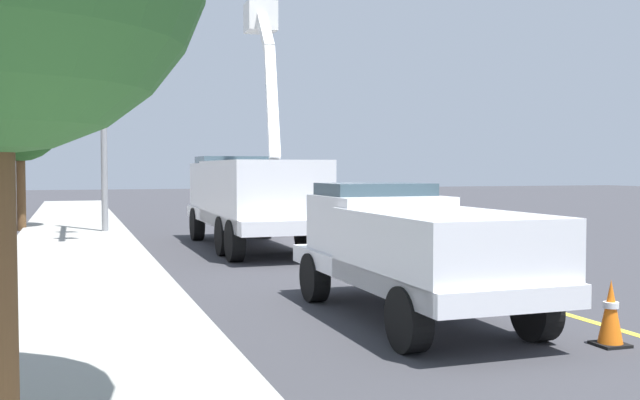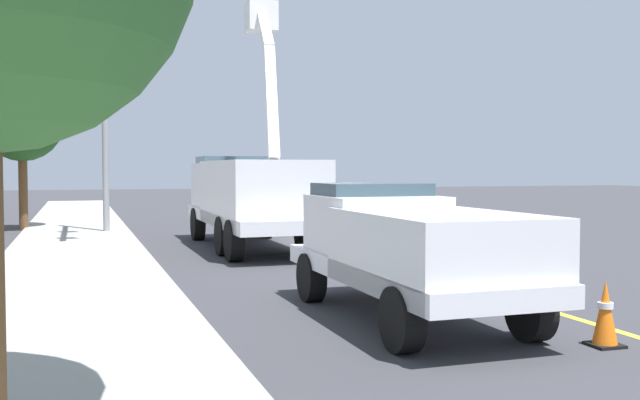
% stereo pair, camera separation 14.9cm
% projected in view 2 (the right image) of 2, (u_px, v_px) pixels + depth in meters
% --- Properties ---
extents(ground, '(120.00, 120.00, 0.00)m').
position_uv_depth(ground, '(324.00, 243.00, 22.44)').
color(ground, '#38383D').
extents(sidewalk_far_side, '(60.07, 5.03, 0.12)m').
position_uv_depth(sidewalk_far_side, '(76.00, 249.00, 20.12)').
color(sidewalk_far_side, '#9E9E99').
rests_on(sidewalk_far_side, ground).
extents(lane_centre_stripe, '(49.99, 1.35, 0.01)m').
position_uv_depth(lane_centre_stripe, '(324.00, 242.00, 22.44)').
color(lane_centre_stripe, yellow).
rests_on(lane_centre_stripe, ground).
extents(utility_bucket_truck, '(8.26, 2.75, 7.88)m').
position_uv_depth(utility_bucket_truck, '(251.00, 192.00, 20.99)').
color(utility_bucket_truck, white).
rests_on(utility_bucket_truck, ground).
extents(service_pickup_truck, '(5.65, 2.30, 2.06)m').
position_uv_depth(service_pickup_truck, '(408.00, 246.00, 11.03)').
color(service_pickup_truck, white).
rests_on(service_pickup_truck, ground).
extents(passing_minivan, '(4.84, 2.04, 1.69)m').
position_uv_depth(passing_minivan, '(334.00, 200.00, 30.37)').
color(passing_minivan, silver).
rests_on(passing_minivan, ground).
extents(traffic_cone_leading, '(0.40, 0.40, 0.87)m').
position_uv_depth(traffic_cone_leading, '(605.00, 314.00, 9.36)').
color(traffic_cone_leading, black).
rests_on(traffic_cone_leading, ground).
extents(traffic_cone_mid_front, '(0.40, 0.40, 0.84)m').
position_uv_depth(traffic_cone_mid_front, '(377.00, 251.00, 16.63)').
color(traffic_cone_mid_front, black).
rests_on(traffic_cone_mid_front, ground).
extents(traffic_cone_mid_rear, '(0.40, 0.40, 0.76)m').
position_uv_depth(traffic_cone_mid_rear, '(288.00, 224.00, 24.93)').
color(traffic_cone_mid_rear, black).
rests_on(traffic_cone_mid_rear, ground).
extents(traffic_signal_mast, '(6.02, 0.62, 8.30)m').
position_uv_depth(traffic_signal_mast, '(107.00, 71.00, 23.49)').
color(traffic_signal_mast, gray).
rests_on(traffic_signal_mast, ground).
extents(street_tree_right, '(2.94, 2.94, 5.51)m').
position_uv_depth(street_tree_right, '(22.00, 122.00, 26.63)').
color(street_tree_right, brown).
rests_on(street_tree_right, ground).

